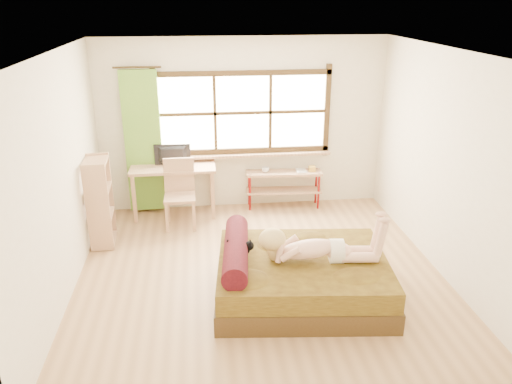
{
  "coord_description": "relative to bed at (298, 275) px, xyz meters",
  "views": [
    {
      "loc": [
        -0.69,
        -5.41,
        3.26
      ],
      "look_at": [
        -0.03,
        0.2,
        1.02
      ],
      "focal_mm": 35.0,
      "sensor_mm": 36.0,
      "label": 1
    }
  ],
  "objects": [
    {
      "name": "floor",
      "position": [
        -0.37,
        0.54,
        -0.26
      ],
      "size": [
        4.5,
        4.5,
        0.0
      ],
      "primitive_type": "plane",
      "color": "#9E754C",
      "rests_on": "ground"
    },
    {
      "name": "ceiling",
      "position": [
        -0.37,
        0.54,
        2.44
      ],
      "size": [
        4.5,
        4.5,
        0.0
      ],
      "primitive_type": "plane",
      "rotation": [
        3.14,
        0.0,
        0.0
      ],
      "color": "white",
      "rests_on": "wall_back"
    },
    {
      "name": "wall_back",
      "position": [
        -0.37,
        2.79,
        1.09
      ],
      "size": [
        4.5,
        0.0,
        4.5
      ],
      "primitive_type": "plane",
      "rotation": [
        1.57,
        0.0,
        0.0
      ],
      "color": "silver",
      "rests_on": "floor"
    },
    {
      "name": "wall_front",
      "position": [
        -0.37,
        -1.71,
        1.09
      ],
      "size": [
        4.5,
        0.0,
        4.5
      ],
      "primitive_type": "plane",
      "rotation": [
        -1.57,
        0.0,
        0.0
      ],
      "color": "silver",
      "rests_on": "floor"
    },
    {
      "name": "wall_left",
      "position": [
        -2.62,
        0.54,
        1.09
      ],
      "size": [
        0.0,
        4.5,
        4.5
      ],
      "primitive_type": "plane",
      "rotation": [
        1.57,
        0.0,
        1.57
      ],
      "color": "silver",
      "rests_on": "floor"
    },
    {
      "name": "wall_right",
      "position": [
        1.88,
        0.54,
        1.09
      ],
      "size": [
        0.0,
        4.5,
        4.5
      ],
      "primitive_type": "plane",
      "rotation": [
        1.57,
        0.0,
        -1.57
      ],
      "color": "silver",
      "rests_on": "floor"
    },
    {
      "name": "window",
      "position": [
        -0.37,
        2.76,
        1.25
      ],
      "size": [
        2.8,
        0.16,
        1.46
      ],
      "color": "#FFEDBF",
      "rests_on": "wall_back"
    },
    {
      "name": "curtain",
      "position": [
        -1.92,
        2.67,
        0.89
      ],
      "size": [
        0.55,
        0.1,
        2.2
      ],
      "primitive_type": "cube",
      "color": "#4B9328",
      "rests_on": "wall_back"
    },
    {
      "name": "bed",
      "position": [
        0.0,
        0.0,
        0.0
      ],
      "size": [
        2.09,
        1.74,
        0.74
      ],
      "rotation": [
        0.0,
        0.0,
        -0.1
      ],
      "color": "#33200F",
      "rests_on": "floor"
    },
    {
      "name": "woman",
      "position": [
        0.2,
        -0.05,
        0.51
      ],
      "size": [
        1.39,
        0.52,
        0.58
      ],
      "primitive_type": null,
      "rotation": [
        0.0,
        0.0,
        -0.1
      ],
      "color": "#E4AD92",
      "rests_on": "bed"
    },
    {
      "name": "kitten",
      "position": [
        -0.67,
        0.1,
        0.34
      ],
      "size": [
        0.3,
        0.14,
        0.23
      ],
      "primitive_type": null,
      "rotation": [
        0.0,
        0.0,
        -0.1
      ],
      "color": "black",
      "rests_on": "bed"
    },
    {
      "name": "desk",
      "position": [
        -1.48,
        2.49,
        0.44
      ],
      "size": [
        1.3,
        0.59,
        0.81
      ],
      "rotation": [
        0.0,
        0.0,
        0.0
      ],
      "color": "#AA7B5C",
      "rests_on": "floor"
    },
    {
      "name": "monitor",
      "position": [
        -1.48,
        2.54,
        0.71
      ],
      "size": [
        0.55,
        0.07,
        0.32
      ],
      "primitive_type": "imported",
      "rotation": [
        0.0,
        0.0,
        3.14
      ],
      "color": "black",
      "rests_on": "desk"
    },
    {
      "name": "chair",
      "position": [
        -1.38,
        2.13,
        0.3
      ],
      "size": [
        0.45,
        0.45,
        1.02
      ],
      "rotation": [
        0.0,
        0.0,
        0.0
      ],
      "color": "#AA7B5C",
      "rests_on": "floor"
    },
    {
      "name": "pipe_shelf",
      "position": [
        0.29,
        2.61,
        0.18
      ],
      "size": [
        1.23,
        0.37,
        0.69
      ],
      "rotation": [
        0.0,
        0.0,
        -0.06
      ],
      "color": "#AA7B5C",
      "rests_on": "floor"
    },
    {
      "name": "cup",
      "position": [
        -0.03,
        2.61,
        0.39
      ],
      "size": [
        0.12,
        0.12,
        0.09
      ],
      "primitive_type": "imported",
      "rotation": [
        0.0,
        0.0,
        -0.06
      ],
      "color": "gray",
      "rests_on": "pipe_shelf"
    },
    {
      "name": "book",
      "position": [
        0.47,
        2.61,
        0.35
      ],
      "size": [
        0.17,
        0.23,
        0.02
      ],
      "primitive_type": "imported",
      "rotation": [
        0.0,
        0.0,
        -0.06
      ],
      "color": "gray",
      "rests_on": "pipe_shelf"
    },
    {
      "name": "bookshelf",
      "position": [
        -2.45,
        1.62,
        0.36
      ],
      "size": [
        0.33,
        0.55,
        1.23
      ],
      "rotation": [
        0.0,
        0.0,
        0.06
      ],
      "color": "#AA7B5C",
      "rests_on": "floor"
    }
  ]
}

